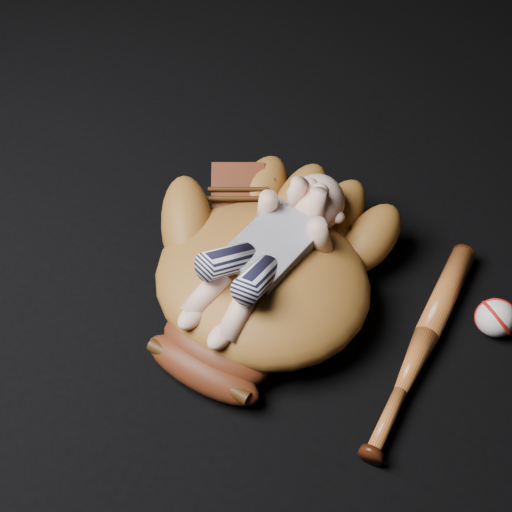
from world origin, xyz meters
name	(u,v)px	position (x,y,z in m)	size (l,w,h in m)	color
baseball_glove	(262,274)	(-0.13, -0.01, 0.08)	(0.47, 0.54, 0.17)	brown
newborn_baby	(262,253)	(-0.13, -0.01, 0.14)	(0.18, 0.38, 0.15)	#E9AF96
baseball_bat	(421,346)	(0.16, 0.01, 0.02)	(0.04, 0.46, 0.04)	#A85220
baseball	(496,318)	(0.26, 0.11, 0.03)	(0.07, 0.07, 0.07)	white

